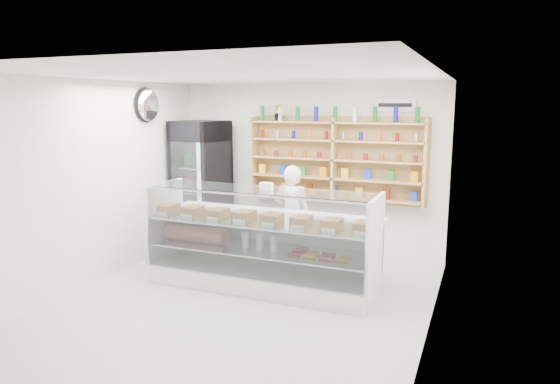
% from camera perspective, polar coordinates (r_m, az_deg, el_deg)
% --- Properties ---
extents(room, '(5.00, 5.00, 5.00)m').
position_cam_1_polar(room, '(6.02, -4.68, -0.23)').
color(room, silver).
rests_on(room, ground).
extents(display_counter, '(3.13, 0.93, 1.36)m').
position_cam_1_polar(display_counter, '(6.85, -2.10, -7.81)').
color(display_counter, white).
rests_on(display_counter, floor).
extents(shop_worker, '(0.60, 0.42, 1.57)m').
position_cam_1_polar(shop_worker, '(7.60, 1.39, -2.77)').
color(shop_worker, white).
rests_on(shop_worker, floor).
extents(drinks_cooler, '(0.89, 0.87, 2.19)m').
position_cam_1_polar(drinks_cooler, '(8.59, -8.99, 0.74)').
color(drinks_cooler, black).
rests_on(drinks_cooler, floor).
extents(wall_shelving, '(2.84, 0.28, 1.33)m').
position_cam_1_polar(wall_shelving, '(7.97, 6.23, 3.69)').
color(wall_shelving, tan).
rests_on(wall_shelving, back_wall).
extents(potted_plant, '(0.17, 0.15, 0.27)m').
position_cam_1_polar(potted_plant, '(8.25, -0.20, 9.07)').
color(potted_plant, '#1E6626').
rests_on(potted_plant, wall_shelving).
extents(security_mirror, '(0.15, 0.50, 0.50)m').
position_cam_1_polar(security_mirror, '(8.10, -14.80, 9.59)').
color(security_mirror, silver).
rests_on(security_mirror, left_wall).
extents(wall_sign, '(0.62, 0.03, 0.20)m').
position_cam_1_polar(wall_sign, '(7.85, 13.03, 9.66)').
color(wall_sign, white).
rests_on(wall_sign, back_wall).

